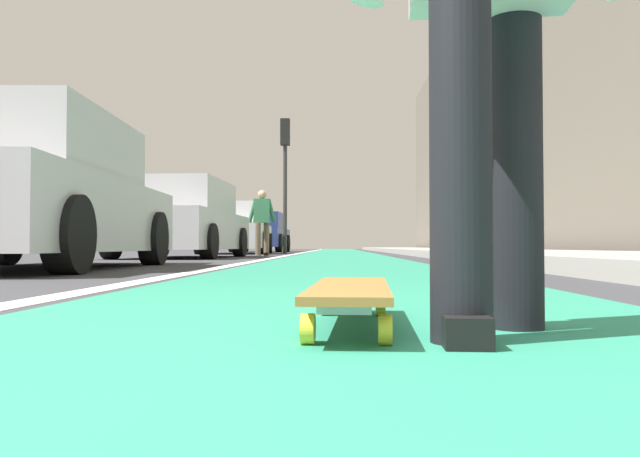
# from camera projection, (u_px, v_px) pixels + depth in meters

# --- Properties ---
(ground_plane) EXTENTS (80.00, 80.00, 0.00)m
(ground_plane) POSITION_uv_depth(u_px,v_px,m) (339.00, 259.00, 10.88)
(ground_plane) COLOR #38383D
(bike_lane_paint) EXTENTS (56.00, 2.14, 0.00)m
(bike_lane_paint) POSITION_uv_depth(u_px,v_px,m) (339.00, 252.00, 24.87)
(bike_lane_paint) COLOR #288466
(bike_lane_paint) RESTS_ON ground
(lane_stripe_white) EXTENTS (52.00, 0.16, 0.01)m
(lane_stripe_white) POSITION_uv_depth(u_px,v_px,m) (301.00, 253.00, 20.91)
(lane_stripe_white) COLOR silver
(lane_stripe_white) RESTS_ON ground
(sidewalk_curb) EXTENTS (52.00, 3.20, 0.14)m
(sidewalk_curb) POSITION_uv_depth(u_px,v_px,m) (449.00, 251.00, 18.78)
(sidewalk_curb) COLOR #9E9B93
(sidewalk_curb) RESTS_ON ground
(building_facade) EXTENTS (40.00, 1.20, 10.11)m
(building_facade) POSITION_uv_depth(u_px,v_px,m) (501.00, 110.00, 22.84)
(building_facade) COLOR #696156
(building_facade) RESTS_ON ground
(skateboard) EXTENTS (0.85, 0.24, 0.11)m
(skateboard) POSITION_uv_depth(u_px,v_px,m) (350.00, 293.00, 1.71)
(skateboard) COLOR yellow
(skateboard) RESTS_ON ground
(parked_car_near) EXTENTS (4.18, 2.07, 1.47)m
(parked_car_near) POSITION_uv_depth(u_px,v_px,m) (28.00, 196.00, 6.20)
(parked_car_near) COLOR #B7B7BC
(parked_car_near) RESTS_ON ground
(parked_car_mid) EXTENTS (4.47, 2.05, 1.47)m
(parked_car_mid) POSITION_uv_depth(u_px,v_px,m) (182.00, 221.00, 12.28)
(parked_car_mid) COLOR #B7B7BC
(parked_car_mid) RESTS_ON ground
(parked_car_far) EXTENTS (4.54, 2.08, 1.48)m
(parked_car_far) POSITION_uv_depth(u_px,v_px,m) (236.00, 230.00, 18.91)
(parked_car_far) COLOR silver
(parked_car_far) RESTS_ON ground
(parked_car_end) EXTENTS (4.11, 2.04, 1.50)m
(parked_car_end) POSITION_uv_depth(u_px,v_px,m) (261.00, 233.00, 24.70)
(parked_car_end) COLOR navy
(parked_car_end) RESTS_ON ground
(traffic_light) EXTENTS (0.33, 0.28, 4.07)m
(traffic_light) POSITION_uv_depth(u_px,v_px,m) (285.00, 160.00, 19.35)
(traffic_light) COLOR #2D2D2D
(traffic_light) RESTS_ON ground
(pedestrian_distant) EXTENTS (0.43, 0.67, 1.55)m
(pedestrian_distant) POSITION_uv_depth(u_px,v_px,m) (262.00, 218.00, 15.16)
(pedestrian_distant) COLOR brown
(pedestrian_distant) RESTS_ON ground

